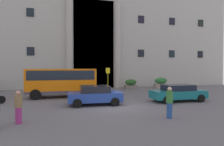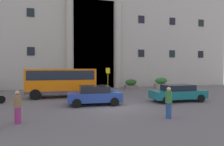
{
  "view_description": "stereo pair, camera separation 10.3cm",
  "coord_description": "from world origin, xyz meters",
  "px_view_note": "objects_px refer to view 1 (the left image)",
  "views": [
    {
      "loc": [
        -3.69,
        -13.89,
        2.79
      ],
      "look_at": [
        1.55,
        6.8,
        2.2
      ],
      "focal_mm": 32.13,
      "sensor_mm": 36.0,
      "label": 1
    },
    {
      "loc": [
        -3.59,
        -13.92,
        2.79
      ],
      "look_at": [
        1.55,
        6.8,
        2.2
      ],
      "focal_mm": 32.13,
      "sensor_mm": 36.0,
      "label": 2
    }
  ],
  "objects_px": {
    "hedge_planter_west": "(77,84)",
    "white_taxi_kerbside": "(95,95)",
    "orange_minibus": "(62,80)",
    "pedestrian_woman_with_bag": "(18,107)",
    "hedge_planter_entrance_left": "(161,83)",
    "parked_sedan_second": "(178,93)",
    "hedge_planter_far_west": "(131,84)",
    "pedestrian_woman_dark_dress": "(169,102)",
    "hedge_planter_entrance_right": "(37,86)",
    "bus_stop_sign": "(108,77)"
  },
  "relations": [
    {
      "from": "bus_stop_sign",
      "to": "hedge_planter_entrance_left",
      "type": "bearing_deg",
      "value": 20.82
    },
    {
      "from": "hedge_planter_entrance_left",
      "to": "pedestrian_woman_with_bag",
      "type": "relative_size",
      "value": 1.12
    },
    {
      "from": "hedge_planter_entrance_left",
      "to": "pedestrian_woman_dark_dress",
      "type": "bearing_deg",
      "value": -116.36
    },
    {
      "from": "white_taxi_kerbside",
      "to": "pedestrian_woman_with_bag",
      "type": "distance_m",
      "value": 6.08
    },
    {
      "from": "hedge_planter_entrance_left",
      "to": "pedestrian_woman_with_bag",
      "type": "bearing_deg",
      "value": -137.58
    },
    {
      "from": "bus_stop_sign",
      "to": "hedge_planter_entrance_left",
      "type": "relative_size",
      "value": 1.5
    },
    {
      "from": "hedge_planter_west",
      "to": "white_taxi_kerbside",
      "type": "bearing_deg",
      "value": -86.98
    },
    {
      "from": "hedge_planter_entrance_right",
      "to": "parked_sedan_second",
      "type": "relative_size",
      "value": 0.35
    },
    {
      "from": "pedestrian_woman_dark_dress",
      "to": "hedge_planter_west",
      "type": "bearing_deg",
      "value": -139.6
    },
    {
      "from": "bus_stop_sign",
      "to": "white_taxi_kerbside",
      "type": "relative_size",
      "value": 0.69
    },
    {
      "from": "hedge_planter_west",
      "to": "parked_sedan_second",
      "type": "distance_m",
      "value": 12.53
    },
    {
      "from": "bus_stop_sign",
      "to": "hedge_planter_entrance_right",
      "type": "xyz_separation_m",
      "value": [
        -7.64,
        3.05,
        -1.04
      ]
    },
    {
      "from": "hedge_planter_entrance_left",
      "to": "pedestrian_woman_dark_dress",
      "type": "xyz_separation_m",
      "value": [
        -7.28,
        -14.69,
        0.19
      ]
    },
    {
      "from": "orange_minibus",
      "to": "parked_sedan_second",
      "type": "height_order",
      "value": "orange_minibus"
    },
    {
      "from": "orange_minibus",
      "to": "hedge_planter_far_west",
      "type": "distance_m",
      "value": 10.27
    },
    {
      "from": "bus_stop_sign",
      "to": "pedestrian_woman_dark_dress",
      "type": "distance_m",
      "value": 11.68
    },
    {
      "from": "hedge_planter_entrance_left",
      "to": "hedge_planter_west",
      "type": "xyz_separation_m",
      "value": [
        -11.12,
        0.18,
        0.13
      ]
    },
    {
      "from": "pedestrian_woman_dark_dress",
      "to": "hedge_planter_entrance_left",
      "type": "bearing_deg",
      "value": 179.54
    },
    {
      "from": "bus_stop_sign",
      "to": "hedge_planter_far_west",
      "type": "bearing_deg",
      "value": 40.36
    },
    {
      "from": "hedge_planter_west",
      "to": "parked_sedan_second",
      "type": "bearing_deg",
      "value": -53.71
    },
    {
      "from": "hedge_planter_far_west",
      "to": "pedestrian_woman_dark_dress",
      "type": "distance_m",
      "value": 15.19
    },
    {
      "from": "orange_minibus",
      "to": "pedestrian_woman_with_bag",
      "type": "xyz_separation_m",
      "value": [
        -2.11,
        -8.7,
        -0.76
      ]
    },
    {
      "from": "pedestrian_woman_with_bag",
      "to": "parked_sedan_second",
      "type": "bearing_deg",
      "value": -61.95
    },
    {
      "from": "bus_stop_sign",
      "to": "parked_sedan_second",
      "type": "bearing_deg",
      "value": -57.58
    },
    {
      "from": "parked_sedan_second",
      "to": "orange_minibus",
      "type": "bearing_deg",
      "value": 151.63
    },
    {
      "from": "orange_minibus",
      "to": "hedge_planter_entrance_right",
      "type": "distance_m",
      "value": 5.84
    },
    {
      "from": "bus_stop_sign",
      "to": "pedestrian_woman_dark_dress",
      "type": "height_order",
      "value": "bus_stop_sign"
    },
    {
      "from": "orange_minibus",
      "to": "pedestrian_woman_dark_dress",
      "type": "relative_size",
      "value": 3.64
    },
    {
      "from": "hedge_planter_entrance_right",
      "to": "hedge_planter_far_west",
      "type": "relative_size",
      "value": 0.97
    },
    {
      "from": "hedge_planter_far_west",
      "to": "parked_sedan_second",
      "type": "height_order",
      "value": "parked_sedan_second"
    },
    {
      "from": "orange_minibus",
      "to": "white_taxi_kerbside",
      "type": "relative_size",
      "value": 1.57
    },
    {
      "from": "parked_sedan_second",
      "to": "pedestrian_woman_dark_dress",
      "type": "xyz_separation_m",
      "value": [
        -3.57,
        -4.77,
        0.16
      ]
    },
    {
      "from": "hedge_planter_entrance_left",
      "to": "hedge_planter_west",
      "type": "bearing_deg",
      "value": 179.07
    },
    {
      "from": "bus_stop_sign",
      "to": "white_taxi_kerbside",
      "type": "xyz_separation_m",
      "value": [
        -2.54,
        -6.62,
        -0.96
      ]
    },
    {
      "from": "orange_minibus",
      "to": "pedestrian_woman_dark_dress",
      "type": "xyz_separation_m",
      "value": [
        5.7,
        -9.59,
        -0.72
      ]
    },
    {
      "from": "orange_minibus",
      "to": "white_taxi_kerbside",
      "type": "bearing_deg",
      "value": -61.93
    },
    {
      "from": "orange_minibus",
      "to": "bus_stop_sign",
      "type": "height_order",
      "value": "bus_stop_sign"
    },
    {
      "from": "white_taxi_kerbside",
      "to": "pedestrian_woman_with_bag",
      "type": "height_order",
      "value": "pedestrian_woman_with_bag"
    },
    {
      "from": "hedge_planter_entrance_right",
      "to": "parked_sedan_second",
      "type": "distance_m",
      "value": 15.55
    },
    {
      "from": "bus_stop_sign",
      "to": "hedge_planter_entrance_left",
      "type": "xyz_separation_m",
      "value": [
        8.06,
        3.06,
        -1.01
      ]
    },
    {
      "from": "parked_sedan_second",
      "to": "white_taxi_kerbside",
      "type": "bearing_deg",
      "value": 177.17
    },
    {
      "from": "hedge_planter_entrance_left",
      "to": "hedge_planter_far_west",
      "type": "height_order",
      "value": "hedge_planter_entrance_left"
    },
    {
      "from": "hedge_planter_entrance_right",
      "to": "hedge_planter_west",
      "type": "distance_m",
      "value": 4.59
    },
    {
      "from": "parked_sedan_second",
      "to": "hedge_planter_far_west",
      "type": "bearing_deg",
      "value": 92.07
    },
    {
      "from": "hedge_planter_west",
      "to": "pedestrian_woman_with_bag",
      "type": "xyz_separation_m",
      "value": [
        -3.96,
        -13.97,
        0.01
      ]
    },
    {
      "from": "hedge_planter_west",
      "to": "pedestrian_woman_dark_dress",
      "type": "distance_m",
      "value": 15.36
    },
    {
      "from": "white_taxi_kerbside",
      "to": "hedge_planter_entrance_right",
      "type": "bearing_deg",
      "value": 118.88
    },
    {
      "from": "hedge_planter_west",
      "to": "pedestrian_woman_dark_dress",
      "type": "xyz_separation_m",
      "value": [
        3.85,
        -14.87,
        0.06
      ]
    },
    {
      "from": "hedge_planter_entrance_right",
      "to": "hedge_planter_west",
      "type": "bearing_deg",
      "value": 2.45
    },
    {
      "from": "parked_sedan_second",
      "to": "pedestrian_woman_with_bag",
      "type": "distance_m",
      "value": 12.02
    }
  ]
}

